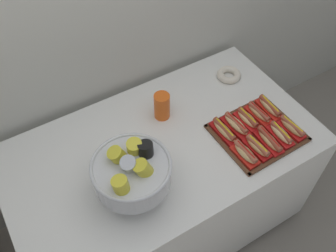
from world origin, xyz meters
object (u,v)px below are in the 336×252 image
(hot_dog_3, at_px, (281,134))
(hot_dog_5, at_px, (224,131))
(hot_dog_6, at_px, (236,125))
(hot_dog_7, at_px, (247,119))
(hot_dog_2, at_px, (269,140))
(buffet_table, at_px, (163,185))
(hot_dog_0, at_px, (245,153))
(hot_dog_9, at_px, (270,107))
(cup_stack, at_px, (162,106))
(donut, at_px, (229,75))
(punch_bowl, at_px, (132,172))
(hot_dog_4, at_px, (292,128))
(serving_tray, at_px, (257,133))
(hot_dog_8, at_px, (259,113))
(hot_dog_1, at_px, (257,147))

(hot_dog_3, distance_m, hot_dog_5, 0.28)
(hot_dog_6, distance_m, hot_dog_7, 0.08)
(hot_dog_2, height_order, hot_dog_3, same)
(buffet_table, bearing_deg, hot_dog_0, -41.84)
(hot_dog_2, height_order, hot_dog_9, same)
(hot_dog_0, distance_m, cup_stack, 0.48)
(buffet_table, relative_size, donut, 11.33)
(hot_dog_3, relative_size, punch_bowl, 0.48)
(hot_dog_4, height_order, hot_dog_6, hot_dog_4)
(hot_dog_0, height_order, hot_dog_7, hot_dog_0)
(hot_dog_3, relative_size, hot_dog_6, 0.92)
(hot_dog_4, bearing_deg, hot_dog_5, 152.01)
(hot_dog_0, distance_m, hot_dog_9, 0.34)
(hot_dog_0, distance_m, hot_dog_5, 0.17)
(hot_dog_3, distance_m, punch_bowl, 0.78)
(buffet_table, distance_m, hot_dog_7, 0.62)
(hot_dog_7, bearing_deg, hot_dog_5, -179.18)
(hot_dog_4, xyz_separation_m, donut, (-0.02, 0.49, -0.02))
(hot_dog_5, height_order, hot_dog_6, same)
(donut, bearing_deg, serving_tray, -107.68)
(hot_dog_2, bearing_deg, hot_dog_5, 133.10)
(hot_dog_0, distance_m, hot_dog_4, 0.30)
(hot_dog_5, bearing_deg, punch_bowl, -174.57)
(hot_dog_9, bearing_deg, hot_dog_4, -89.18)
(hot_dog_2, height_order, hot_dog_8, hot_dog_2)
(hot_dog_3, distance_m, donut, 0.49)
(hot_dog_0, xyz_separation_m, cup_stack, (-0.20, 0.44, 0.04))
(buffet_table, distance_m, hot_dog_6, 0.57)
(hot_dog_3, xyz_separation_m, cup_stack, (-0.43, 0.44, 0.04))
(buffet_table, xyz_separation_m, hot_dog_0, (0.30, -0.27, 0.42))
(hot_dog_0, distance_m, donut, 0.57)
(hot_dog_4, relative_size, hot_dog_6, 0.89)
(hot_dog_4, bearing_deg, hot_dog_0, -179.18)
(hot_dog_4, bearing_deg, hot_dog_2, -179.18)
(hot_dog_1, bearing_deg, donut, 67.50)
(hot_dog_4, xyz_separation_m, hot_dog_5, (-0.30, 0.16, -0.00))
(hot_dog_6, bearing_deg, hot_dog_7, 0.82)
(hot_dog_2, bearing_deg, hot_dog_4, 0.82)
(hot_dog_0, xyz_separation_m, hot_dog_9, (0.30, 0.17, -0.00))
(hot_dog_5, xyz_separation_m, cup_stack, (-0.20, 0.27, 0.04))
(hot_dog_0, height_order, hot_dog_8, hot_dog_0)
(hot_dog_7, bearing_deg, punch_bowl, -175.58)
(hot_dog_6, distance_m, punch_bowl, 0.62)
(hot_dog_3, xyz_separation_m, hot_dog_5, (-0.23, 0.16, -0.00))
(buffet_table, distance_m, hot_dog_9, 0.73)
(buffet_table, distance_m, hot_dog_0, 0.58)
(serving_tray, bearing_deg, hot_dog_7, 90.82)
(hot_dog_1, bearing_deg, hot_dog_5, 115.27)
(buffet_table, relative_size, punch_bowl, 4.57)
(hot_dog_2, height_order, punch_bowl, punch_bowl)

